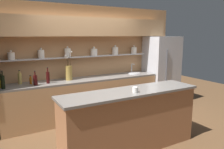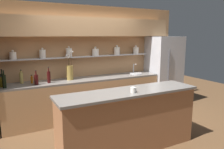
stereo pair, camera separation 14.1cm
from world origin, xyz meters
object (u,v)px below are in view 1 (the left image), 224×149
refrigerator (161,71)px  bottle_spirit_0 (20,78)px  sink_fixture (134,73)px  bottle_wine_4 (1,80)px  bottle_sauce_6 (31,80)px  bottle_oil_5 (0,84)px  bottle_wine_1 (3,82)px  bottle_wine_3 (35,80)px  coffee_mug (135,90)px  bottle_wine_2 (48,77)px  flower_vase (69,72)px

refrigerator → bottle_spirit_0: 3.63m
sink_fixture → bottle_wine_4: size_ratio=0.98×
sink_fixture → bottle_sauce_6: 2.55m
bottle_spirit_0 → bottle_wine_4: size_ratio=0.88×
refrigerator → bottle_oil_5: bearing=179.8°
bottle_wine_4 → bottle_oil_5: bearing=-98.9°
bottle_spirit_0 → bottle_wine_1: bottle_wine_1 is taller
bottle_wine_4 → bottle_sauce_6: bearing=-8.7°
bottle_spirit_0 → bottle_wine_3: (0.25, -0.26, -0.01)m
refrigerator → coffee_mug: (-2.18, -1.82, 0.13)m
refrigerator → bottle_wine_3: refrigerator is taller
sink_fixture → bottle_wine_2: 2.23m
bottle_wine_2 → bottle_wine_3: 0.27m
flower_vase → bottle_wine_1: (-1.33, -0.18, -0.06)m
bottle_spirit_0 → bottle_wine_4: bearing=-178.1°
bottle_wine_4 → flower_vase: bearing=-3.7°
bottle_wine_3 → bottle_wine_2: bearing=9.8°
flower_vase → bottle_wine_4: flower_vase is taller
bottle_wine_4 → refrigerator: bearing=-2.5°
bottle_oil_5 → bottle_wine_3: bearing=-7.9°
sink_fixture → coffee_mug: (-1.30, -1.86, 0.12)m
bottle_wine_3 → coffee_mug: bearing=-55.7°
bottle_wine_2 → bottle_oil_5: bearing=177.2°
sink_fixture → bottle_spirit_0: bearing=177.1°
bottle_wine_3 → bottle_sauce_6: size_ratio=1.63×
refrigerator → bottle_wine_4: 3.99m
sink_fixture → bottle_oil_5: sink_fixture is taller
bottle_sauce_6 → coffee_mug: 2.28m
bottle_wine_4 → coffee_mug: size_ratio=3.13×
refrigerator → bottle_wine_1: size_ratio=5.45×
bottle_wine_2 → bottle_oil_5: 0.90m
refrigerator → sink_fixture: (-0.88, 0.05, 0.01)m
bottle_wine_1 → bottle_wine_4: bearing=95.7°
bottle_wine_2 → bottle_sauce_6: size_ratio=1.86×
bottle_wine_3 → bottle_oil_5: size_ratio=1.35×
refrigerator → flower_vase: refrigerator is taller
sink_fixture → coffee_mug: sink_fixture is taller
flower_vase → bottle_wine_1: flower_vase is taller
bottle_spirit_0 → bottle_wine_3: size_ratio=0.98×
bottle_wine_1 → bottle_sauce_6: bearing=19.4°
flower_vase → bottle_spirit_0: bearing=174.3°
bottle_spirit_0 → coffee_mug: size_ratio=2.75×
bottle_wine_4 → bottle_oil_5: (-0.03, -0.16, -0.04)m
flower_vase → bottle_wine_4: bearing=176.3°
flower_vase → bottle_wine_4: size_ratio=1.99×
refrigerator → bottle_spirit_0: (-3.63, 0.19, 0.11)m
bottle_oil_5 → bottle_spirit_0: bearing=24.5°
refrigerator → bottle_oil_5: (-4.01, 0.02, 0.07)m
coffee_mug → bottle_wine_3: bearing=124.3°
bottle_wine_2 → coffee_mug: size_ratio=3.23×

